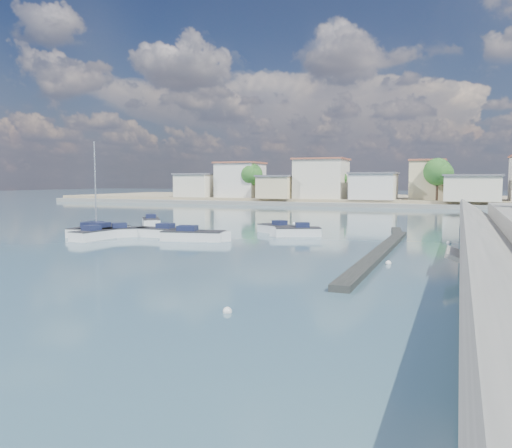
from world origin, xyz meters
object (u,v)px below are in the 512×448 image
at_px(motorboat_g, 151,222).
at_px(motorboat_h, 197,236).
at_px(motorboat_b, 127,232).
at_px(motorboat_c, 159,233).
at_px(sailboat, 98,230).
at_px(motorboat_a, 97,235).
at_px(motorboat_d, 295,232).
at_px(motorboat_f, 275,229).
at_px(motorboat_e, 106,232).

relative_size(motorboat_g, motorboat_h, 0.80).
relative_size(motorboat_b, motorboat_c, 0.78).
distance_m(motorboat_b, sailboat, 3.76).
relative_size(motorboat_b, sailboat, 0.46).
height_order(motorboat_b, motorboat_c, same).
bearing_deg(motorboat_g, motorboat_c, -52.64).
relative_size(motorboat_b, motorboat_h, 0.68).
height_order(motorboat_a, motorboat_c, same).
height_order(motorboat_d, motorboat_f, same).
distance_m(motorboat_f, motorboat_g, 15.89).
bearing_deg(motorboat_d, motorboat_a, -150.52).
relative_size(motorboat_f, sailboat, 0.49).
xyz_separation_m(motorboat_a, motorboat_e, (-1.21, 2.63, -0.00)).
height_order(motorboat_d, sailboat, sailboat).
bearing_deg(motorboat_c, motorboat_g, 127.36).
xyz_separation_m(motorboat_h, sailboat, (-11.10, 0.76, 0.03)).
xyz_separation_m(motorboat_b, motorboat_g, (-4.24, 10.16, 0.00)).
bearing_deg(motorboat_h, motorboat_g, 138.32).
xyz_separation_m(motorboat_a, motorboat_f, (12.65, 10.81, -0.00)).
distance_m(motorboat_c, motorboat_e, 5.27).
height_order(motorboat_a, motorboat_e, same).
height_order(motorboat_c, sailboat, sailboat).
distance_m(motorboat_a, sailboat, 4.14).
height_order(motorboat_c, motorboat_h, same).
relative_size(motorboat_d, motorboat_g, 0.95).
xyz_separation_m(motorboat_d, sailboat, (-17.97, -5.47, 0.03)).
height_order(motorboat_a, motorboat_f, same).
relative_size(motorboat_a, motorboat_e, 0.86).
bearing_deg(motorboat_c, motorboat_f, 39.96).
height_order(motorboat_b, motorboat_d, same).
xyz_separation_m(motorboat_g, sailboat, (0.52, -9.58, 0.03)).
relative_size(motorboat_a, motorboat_b, 1.23).
distance_m(motorboat_b, motorboat_d, 15.48).
relative_size(motorboat_a, motorboat_c, 0.95).
height_order(motorboat_a, motorboat_d, same).
bearing_deg(motorboat_b, motorboat_a, -113.18).
bearing_deg(motorboat_e, motorboat_h, -0.94).
bearing_deg(motorboat_f, motorboat_b, -144.69).
relative_size(motorboat_d, motorboat_h, 0.76).
relative_size(motorboat_f, motorboat_g, 0.91).
bearing_deg(motorboat_e, motorboat_f, 30.55).
xyz_separation_m(motorboat_d, motorboat_e, (-16.60, -6.07, 0.00)).
height_order(motorboat_b, motorboat_e, same).
height_order(motorboat_d, motorboat_h, same).
relative_size(motorboat_a, motorboat_h, 0.84).
relative_size(motorboat_f, motorboat_h, 0.73).
bearing_deg(motorboat_e, motorboat_d, 20.09).
xyz_separation_m(motorboat_d, motorboat_f, (-2.73, 2.11, 0.00)).
relative_size(motorboat_h, sailboat, 0.67).
distance_m(motorboat_b, motorboat_e, 2.35).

